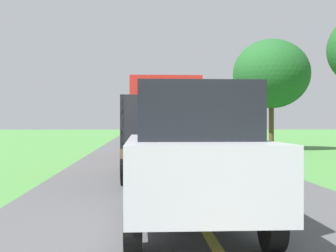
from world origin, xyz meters
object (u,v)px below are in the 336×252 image
(following_car, at_px, (191,155))
(banana_truck_far, at_px, (160,123))
(banana_truck_near, at_px, (166,124))
(roadside_tree_near_left, at_px, (240,96))
(roadside_tree_mid_right, at_px, (271,74))

(following_car, bearing_deg, banana_truck_far, 89.03)
(banana_truck_far, distance_m, following_car, 16.53)
(banana_truck_near, height_order, roadside_tree_near_left, roadside_tree_near_left)
(banana_truck_near, relative_size, banana_truck_far, 1.00)
(banana_truck_near, bearing_deg, roadside_tree_near_left, 71.02)
(banana_truck_near, bearing_deg, banana_truck_far, 88.57)
(roadside_tree_near_left, distance_m, following_car, 24.15)
(banana_truck_near, height_order, roadside_tree_mid_right, roadside_tree_mid_right)
(banana_truck_far, xyz_separation_m, roadside_tree_near_left, (5.42, 6.84, 1.77))
(roadside_tree_near_left, bearing_deg, following_car, -103.72)
(roadside_tree_near_left, relative_size, following_car, 1.08)
(following_car, bearing_deg, roadside_tree_near_left, 76.28)
(roadside_tree_mid_right, distance_m, following_car, 20.49)
(roadside_tree_near_left, bearing_deg, roadside_tree_mid_right, -78.38)
(roadside_tree_mid_right, bearing_deg, banana_truck_far, -157.34)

